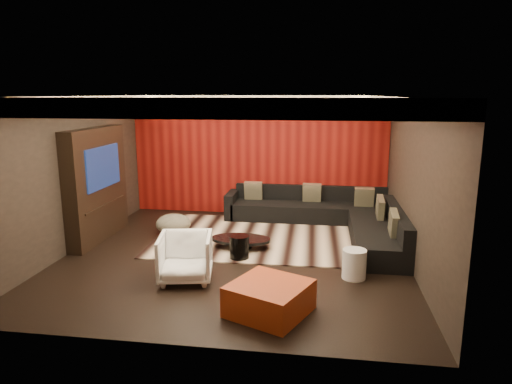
% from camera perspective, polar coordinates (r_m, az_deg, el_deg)
% --- Properties ---
extents(floor, '(6.00, 6.00, 0.02)m').
position_cam_1_polar(floor, '(8.24, -2.69, -8.04)').
color(floor, black).
rests_on(floor, ground).
extents(ceiling, '(6.00, 6.00, 0.02)m').
position_cam_1_polar(ceiling, '(7.73, -2.91, 11.97)').
color(ceiling, silver).
rests_on(ceiling, ground).
extents(wall_back, '(6.00, 0.02, 2.80)m').
position_cam_1_polar(wall_back, '(10.80, 0.27, 4.55)').
color(wall_back, black).
rests_on(wall_back, ground).
extents(wall_left, '(0.02, 6.00, 2.80)m').
position_cam_1_polar(wall_left, '(8.94, -22.10, 2.03)').
color(wall_left, black).
rests_on(wall_left, ground).
extents(wall_right, '(0.02, 6.00, 2.80)m').
position_cam_1_polar(wall_right, '(7.87, 19.25, 0.97)').
color(wall_right, black).
rests_on(wall_right, ground).
extents(red_feature_wall, '(5.98, 0.05, 2.78)m').
position_cam_1_polar(red_feature_wall, '(10.76, 0.24, 4.53)').
color(red_feature_wall, '#6B0C0A').
rests_on(red_feature_wall, ground).
extents(soffit_back, '(6.00, 0.60, 0.22)m').
position_cam_1_polar(soffit_back, '(10.40, 0.04, 11.39)').
color(soffit_back, silver).
rests_on(soffit_back, ground).
extents(soffit_front, '(6.00, 0.60, 0.22)m').
position_cam_1_polar(soffit_front, '(5.11, -8.85, 10.35)').
color(soffit_front, silver).
rests_on(soffit_front, ground).
extents(soffit_left, '(0.60, 4.80, 0.22)m').
position_cam_1_polar(soffit_left, '(8.67, -20.99, 10.42)').
color(soffit_left, silver).
rests_on(soffit_left, ground).
extents(soffit_right, '(0.60, 4.80, 0.22)m').
position_cam_1_polar(soffit_right, '(7.68, 17.63, 10.52)').
color(soffit_right, silver).
rests_on(soffit_right, ground).
extents(cove_back, '(4.80, 0.08, 0.04)m').
position_cam_1_polar(cove_back, '(10.06, -0.25, 10.85)').
color(cove_back, '#FFD899').
rests_on(cove_back, ground).
extents(cove_front, '(4.80, 0.08, 0.04)m').
position_cam_1_polar(cove_front, '(5.44, -7.76, 9.54)').
color(cove_front, '#FFD899').
rests_on(cove_front, ground).
extents(cove_left, '(0.08, 4.80, 0.04)m').
position_cam_1_polar(cove_left, '(8.51, -18.92, 9.94)').
color(cove_left, '#FFD899').
rests_on(cove_left, ground).
extents(cove_right, '(0.08, 4.80, 0.04)m').
position_cam_1_polar(cove_right, '(7.64, 15.04, 9.99)').
color(cove_right, '#FFD899').
rests_on(cove_right, ground).
extents(tv_surround, '(0.30, 2.00, 2.20)m').
position_cam_1_polar(tv_surround, '(9.43, -19.30, 0.88)').
color(tv_surround, black).
rests_on(tv_surround, ground).
extents(tv_screen, '(0.04, 1.30, 0.80)m').
position_cam_1_polar(tv_screen, '(9.30, -18.58, 2.97)').
color(tv_screen, black).
rests_on(tv_screen, ground).
extents(tv_shelf, '(0.04, 1.60, 0.04)m').
position_cam_1_polar(tv_shelf, '(9.44, -18.27, -1.52)').
color(tv_shelf, black).
rests_on(tv_shelf, ground).
extents(rug, '(4.06, 3.08, 0.02)m').
position_cam_1_polar(rug, '(9.24, 0.20, -5.63)').
color(rug, beige).
rests_on(rug, floor).
extents(coffee_table, '(1.14, 1.14, 0.19)m').
position_cam_1_polar(coffee_table, '(8.58, -1.88, -6.34)').
color(coffee_table, black).
rests_on(coffee_table, rug).
extents(drum_stool, '(0.45, 0.45, 0.40)m').
position_cam_1_polar(drum_stool, '(8.03, -2.10, -6.86)').
color(drum_stool, black).
rests_on(drum_stool, rug).
extents(striped_pouf, '(0.91, 0.91, 0.39)m').
position_cam_1_polar(striped_pouf, '(9.56, -10.29, -3.93)').
color(striped_pouf, beige).
rests_on(striped_pouf, rug).
extents(white_side_table, '(0.48, 0.48, 0.47)m').
position_cam_1_polar(white_side_table, '(7.37, 12.17, -8.79)').
color(white_side_table, white).
rests_on(white_side_table, floor).
extents(orange_ottoman, '(1.23, 1.23, 0.41)m').
position_cam_1_polar(orange_ottoman, '(6.16, 1.69, -13.12)').
color(orange_ottoman, '#A34915').
rests_on(orange_ottoman, floor).
extents(armchair, '(0.93, 0.95, 0.74)m').
position_cam_1_polar(armchair, '(7.18, -8.82, -8.09)').
color(armchair, white).
rests_on(armchair, floor).
extents(sectional_sofa, '(3.65, 3.50, 0.75)m').
position_cam_1_polar(sectional_sofa, '(9.80, 9.42, -3.20)').
color(sectional_sofa, black).
rests_on(sectional_sofa, floor).
extents(throw_pillows, '(3.11, 2.73, 0.50)m').
position_cam_1_polar(throw_pillows, '(9.76, 9.98, -1.12)').
color(throw_pillows, tan).
rests_on(throw_pillows, sectional_sofa).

